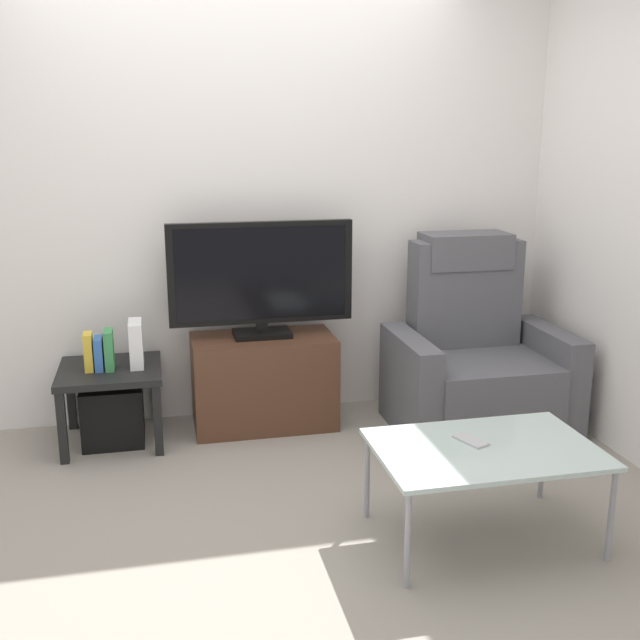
% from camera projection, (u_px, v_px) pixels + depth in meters
% --- Properties ---
extents(ground_plane, '(6.40, 6.40, 0.00)m').
position_uv_depth(ground_plane, '(273.00, 493.00, 3.56)').
color(ground_plane, gray).
extents(wall_back, '(6.40, 0.06, 2.60)m').
position_uv_depth(wall_back, '(238.00, 195.00, 4.31)').
color(wall_back, silver).
rests_on(wall_back, ground).
extents(tv_stand, '(0.80, 0.42, 0.53)m').
position_uv_depth(tv_stand, '(264.00, 381.00, 4.32)').
color(tv_stand, '#4C2D1E').
rests_on(tv_stand, ground).
extents(television, '(1.03, 0.20, 0.65)m').
position_uv_depth(television, '(261.00, 276.00, 4.19)').
color(television, black).
rests_on(television, tv_stand).
extents(recliner_armchair, '(0.98, 0.78, 1.08)m').
position_uv_depth(recliner_armchair, '(476.00, 361.00, 4.33)').
color(recliner_armchair, '#515156').
rests_on(recliner_armchair, ground).
extents(side_table, '(0.54, 0.54, 0.42)m').
position_uv_depth(side_table, '(111.00, 379.00, 4.07)').
color(side_table, black).
rests_on(side_table, ground).
extents(subwoofer_box, '(0.32, 0.32, 0.32)m').
position_uv_depth(subwoofer_box, '(113.00, 413.00, 4.12)').
color(subwoofer_box, black).
rests_on(subwoofer_box, ground).
extents(book_leftmost, '(0.04, 0.11, 0.20)m').
position_uv_depth(book_leftmost, '(89.00, 352.00, 3.99)').
color(book_leftmost, gold).
rests_on(book_leftmost, side_table).
extents(book_middle, '(0.04, 0.12, 0.18)m').
position_uv_depth(book_middle, '(99.00, 354.00, 4.00)').
color(book_middle, '#3366B2').
rests_on(book_middle, side_table).
extents(book_rightmost, '(0.04, 0.14, 0.21)m').
position_uv_depth(book_rightmost, '(109.00, 350.00, 4.01)').
color(book_rightmost, '#388C4C').
rests_on(book_rightmost, side_table).
extents(game_console, '(0.07, 0.20, 0.25)m').
position_uv_depth(game_console, '(136.00, 344.00, 4.06)').
color(game_console, white).
rests_on(game_console, side_table).
extents(coffee_table, '(0.90, 0.60, 0.41)m').
position_uv_depth(coffee_table, '(485.00, 453.00, 3.08)').
color(coffee_table, '#B2C6C1').
rests_on(coffee_table, ground).
extents(cell_phone, '(0.12, 0.17, 0.01)m').
position_uv_depth(cell_phone, '(471.00, 441.00, 3.13)').
color(cell_phone, '#B7B7BC').
rests_on(cell_phone, coffee_table).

